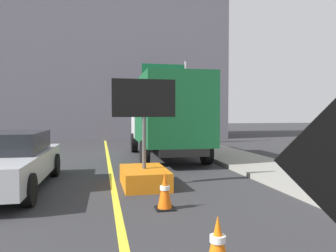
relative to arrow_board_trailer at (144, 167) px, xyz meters
The scene contains 8 objects.
lane_center_stripe 3.82m from the arrow_board_trailer, 101.73° to the right, with size 0.14×36.00×0.01m, color yellow.
arrow_board_trailer is the anchor object (origin of this frame).
box_truck 5.35m from the arrow_board_trailer, 72.15° to the left, with size 2.61×6.60×3.26m.
pickup_car 3.34m from the arrow_board_trailer, behind, with size 2.07×4.90×1.38m.
highway_guide_sign 12.05m from the arrow_board_trailer, 73.80° to the left, with size 2.79×0.18×5.00m.
far_building_block 18.62m from the arrow_board_trailer, 91.21° to the left, with size 16.91×7.25×10.63m, color slate.
traffic_cone_near_sign 4.60m from the arrow_board_trailer, 86.73° to the right, with size 0.36×0.36×0.65m.
traffic_cone_mid_lane 2.07m from the arrow_board_trailer, 86.48° to the right, with size 0.36×0.36×0.73m.
Camera 1 is at (-0.31, 1.53, 1.84)m, focal length 35.08 mm.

